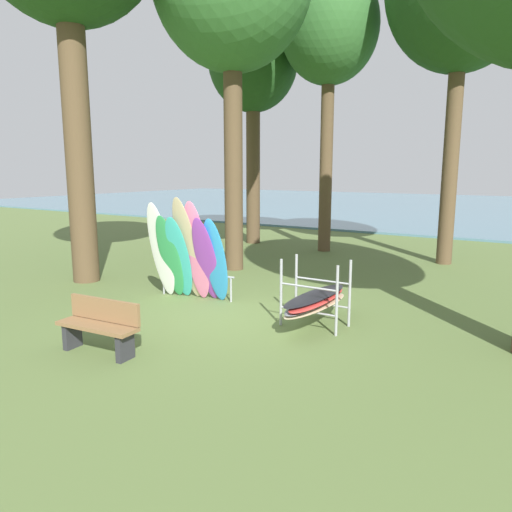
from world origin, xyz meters
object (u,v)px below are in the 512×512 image
leaning_board_pile (187,255)px  tree_deep_back (329,30)px  tree_far_right_back (253,63)px  board_storage_rack (315,300)px  park_bench (100,325)px

leaning_board_pile → tree_deep_back: bearing=91.6°
tree_far_right_back → tree_deep_back: tree_deep_back is taller
board_storage_rack → tree_far_right_back: bearing=128.9°
tree_far_right_back → tree_deep_back: 3.23m
leaning_board_pile → park_bench: leaning_board_pile is taller
tree_far_right_back → leaning_board_pile: 10.37m
tree_deep_back → leaning_board_pile: tree_deep_back is taller
leaning_board_pile → tree_far_right_back: bearing=113.0°
tree_far_right_back → board_storage_rack: bearing=-51.1°
board_storage_rack → tree_deep_back: bearing=113.1°
tree_far_right_back → park_bench: (4.20, -11.07, -6.30)m
park_bench → tree_far_right_back: bearing=110.8°
park_bench → tree_deep_back: bearing=95.5°
tree_far_right_back → leaning_board_pile: tree_far_right_back is taller
tree_far_right_back → board_storage_rack: 12.10m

